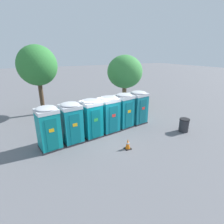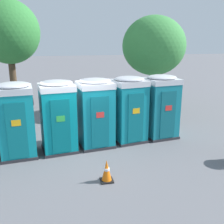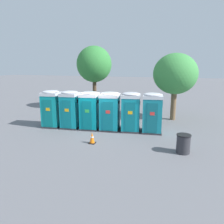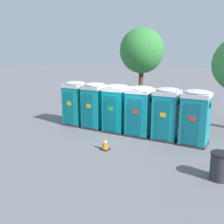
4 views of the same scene
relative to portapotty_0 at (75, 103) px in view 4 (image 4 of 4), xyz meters
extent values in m
plane|color=slate|center=(3.41, 0.29, -1.28)|extent=(120.00, 120.00, 0.00)
cube|color=#2D2D33|center=(0.00, 0.01, -1.23)|extent=(1.33, 1.35, 0.10)
cube|color=#0E8A8E|center=(0.00, 0.01, -0.13)|extent=(1.27, 1.28, 2.10)
cube|color=#0B6C6F|center=(0.08, -0.57, -0.21)|extent=(0.61, 0.11, 1.85)
cube|color=yellow|center=(0.08, -0.59, 0.07)|extent=(0.28, 0.05, 0.20)
cube|color=black|center=(0.56, 0.09, 0.60)|extent=(0.07, 0.36, 0.20)
cube|color=silver|center=(0.00, 0.01, 1.02)|extent=(1.30, 1.32, 0.20)
ellipsoid|color=silver|center=(0.00, 0.01, 1.17)|extent=(1.24, 1.26, 0.18)
cube|color=#2D2D33|center=(1.36, 0.14, -1.23)|extent=(1.29, 1.31, 0.10)
cube|color=teal|center=(1.36, 0.14, -0.13)|extent=(1.23, 1.25, 2.10)
cube|color=#0B6D78|center=(1.42, -0.44, -0.21)|extent=(0.61, 0.09, 1.85)
cube|color=yellow|center=(1.42, -0.46, 0.07)|extent=(0.28, 0.04, 0.20)
cube|color=black|center=(1.93, 0.20, 0.60)|extent=(0.06, 0.36, 0.20)
cube|color=silver|center=(1.36, 0.14, 1.02)|extent=(1.26, 1.28, 0.20)
ellipsoid|color=silver|center=(1.36, 0.14, 1.17)|extent=(1.20, 1.22, 0.18)
cube|color=#2D2D33|center=(2.72, 0.29, -1.23)|extent=(1.33, 1.34, 0.10)
cube|color=#078895|center=(2.72, 0.29, -0.13)|extent=(1.27, 1.28, 2.10)
cube|color=#076A74|center=(2.79, -0.29, -0.21)|extent=(0.62, 0.11, 1.85)
cube|color=green|center=(2.79, -0.31, 0.07)|extent=(0.28, 0.04, 0.20)
cube|color=black|center=(3.29, 0.37, 0.60)|extent=(0.07, 0.36, 0.20)
cube|color=silver|center=(2.72, 0.29, 1.02)|extent=(1.31, 1.32, 0.20)
ellipsoid|color=silver|center=(2.72, 0.29, 1.17)|extent=(1.24, 1.25, 0.18)
cube|color=#2D2D33|center=(4.07, 0.45, -1.23)|extent=(1.37, 1.34, 0.10)
cube|color=teal|center=(4.07, 0.45, -0.13)|extent=(1.30, 1.27, 2.10)
cube|color=#0C6877|center=(4.14, -0.13, -0.21)|extent=(0.65, 0.11, 1.85)
cube|color=red|center=(4.15, -0.15, 0.07)|extent=(0.28, 0.04, 0.20)
cube|color=black|center=(4.67, 0.52, 0.60)|extent=(0.07, 0.36, 0.20)
cube|color=silver|center=(4.07, 0.45, 1.02)|extent=(1.34, 1.31, 0.20)
ellipsoid|color=silver|center=(4.07, 0.45, 1.17)|extent=(1.28, 1.25, 0.18)
cube|color=#2D2D33|center=(5.42, 0.67, -1.23)|extent=(1.37, 1.38, 0.10)
cube|color=#0F8393|center=(5.42, 0.67, -0.13)|extent=(1.31, 1.31, 2.10)
cube|color=#0C6673|center=(5.52, 0.09, -0.21)|extent=(0.62, 0.13, 1.85)
cube|color=yellow|center=(5.52, 0.07, 0.07)|extent=(0.28, 0.05, 0.20)
cube|color=black|center=(5.99, 0.76, 0.60)|extent=(0.08, 0.36, 0.20)
cube|color=silver|center=(5.42, 0.67, 1.02)|extent=(1.35, 1.35, 0.20)
ellipsoid|color=silver|center=(5.42, 0.67, 1.17)|extent=(1.28, 1.29, 0.18)
cube|color=#2D2D33|center=(6.78, 0.80, -1.23)|extent=(1.37, 1.34, 0.10)
cube|color=teal|center=(6.78, 0.80, -0.13)|extent=(1.31, 1.28, 2.10)
cube|color=#10616E|center=(6.86, 0.22, -0.21)|extent=(0.64, 0.11, 1.85)
cube|color=red|center=(6.86, 0.20, 0.07)|extent=(0.28, 0.04, 0.20)
cube|color=black|center=(7.37, 0.87, 0.60)|extent=(0.07, 0.36, 0.20)
cube|color=silver|center=(6.78, 0.80, 1.02)|extent=(1.35, 1.32, 0.20)
ellipsoid|color=silver|center=(6.78, 0.80, 1.17)|extent=(1.28, 1.25, 0.18)
cylinder|color=#4C3826|center=(0.51, 6.57, 0.39)|extent=(0.36, 0.36, 3.35)
ellipsoid|color=#337F38|center=(0.51, 6.57, 2.98)|extent=(3.26, 3.26, 3.34)
cylinder|color=#2D2D33|center=(8.70, -2.09, -0.84)|extent=(0.66, 0.66, 0.88)
cylinder|color=black|center=(8.70, -2.09, -0.37)|extent=(0.70, 0.70, 0.06)
cube|color=black|center=(3.93, -2.22, -1.26)|extent=(0.36, 0.36, 0.04)
cone|color=orange|center=(3.93, -2.22, -0.94)|extent=(0.28, 0.28, 0.60)
cylinder|color=white|center=(3.93, -2.22, -0.91)|extent=(0.17, 0.17, 0.07)
camera|label=1|loc=(-1.08, -9.65, 4.07)|focal=28.00mm
camera|label=2|loc=(2.58, -8.70, 2.57)|focal=42.00mm
camera|label=3|loc=(8.46, -12.75, 3.01)|focal=35.00mm
camera|label=4|loc=(10.63, -10.71, 2.91)|focal=42.00mm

